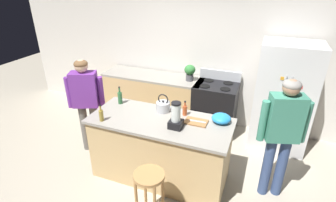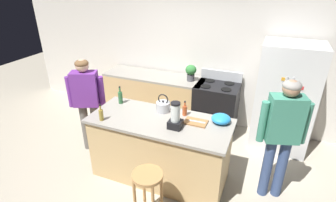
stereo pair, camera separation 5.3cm
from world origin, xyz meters
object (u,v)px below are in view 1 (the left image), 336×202
object	(u,v)px
blender_appliance	(176,117)
chef_knife	(198,121)
bottle_olive_oil	(120,97)
potted_plant	(190,72)
mixing_bowl	(221,118)
kitchen_island	(160,149)
bar_stool	(149,185)
refrigerator	(283,97)
person_by_island_left	(86,98)
tea_kettle	(163,106)
bottle_cooking_sauce	(185,110)
stove_range	(215,108)
cutting_board	(196,122)
bottle_vinegar	(101,115)
person_by_sink_right	(282,130)

from	to	relation	value
blender_appliance	chef_knife	world-z (taller)	blender_appliance
bottle_olive_oil	blender_appliance	bearing A→B (deg)	-18.73
potted_plant	mixing_bowl	bearing A→B (deg)	-57.16
kitchen_island	chef_knife	bearing A→B (deg)	12.65
bar_stool	kitchen_island	bearing A→B (deg)	103.96
kitchen_island	refrigerator	xyz separation A→B (m)	(1.57, 1.50, 0.43)
bottle_olive_oil	chef_knife	world-z (taller)	bottle_olive_oil
person_by_island_left	tea_kettle	bearing A→B (deg)	2.45
bar_stool	potted_plant	bearing A→B (deg)	96.26
refrigerator	bar_stool	xyz separation A→B (m)	(-1.38, -2.29, -0.36)
tea_kettle	bottle_olive_oil	bearing A→B (deg)	-179.34
bottle_cooking_sauce	tea_kettle	size ratio (longest dim) A/B	0.78
stove_range	bottle_cooking_sauce	size ratio (longest dim) A/B	5.26
kitchen_island	mixing_bowl	world-z (taller)	mixing_bowl
stove_range	tea_kettle	bearing A→B (deg)	-111.91
bottle_olive_oil	cutting_board	distance (m)	1.25
kitchen_island	refrigerator	size ratio (longest dim) A/B	1.08
bottle_vinegar	tea_kettle	size ratio (longest dim) A/B	0.86
tea_kettle	bottle_cooking_sauce	bearing A→B (deg)	0.58
potted_plant	blender_appliance	size ratio (longest dim) A/B	0.84
chef_knife	bar_stool	bearing A→B (deg)	-110.40
cutting_board	chef_knife	world-z (taller)	chef_knife
kitchen_island	bottle_cooking_sauce	distance (m)	0.67
refrigerator	person_by_island_left	world-z (taller)	refrigerator
chef_knife	person_by_sink_right	bearing A→B (deg)	4.31
tea_kettle	blender_appliance	bearing A→B (deg)	-47.97
refrigerator	tea_kettle	bearing A→B (deg)	-142.51
blender_appliance	stove_range	bearing A→B (deg)	83.32
bottle_olive_oil	chef_knife	size ratio (longest dim) A/B	1.25
person_by_sink_right	bottle_vinegar	distance (m)	2.32
kitchen_island	bottle_olive_oil	xyz separation A→B (m)	(-0.76, 0.24, 0.58)
person_by_island_left	chef_knife	distance (m)	1.86
blender_appliance	chef_knife	xyz separation A→B (m)	(0.23, 0.22, -0.13)
bar_stool	bottle_vinegar	bearing A→B (deg)	152.27
kitchen_island	blender_appliance	size ratio (longest dim) A/B	5.45
cutting_board	kitchen_island	bearing A→B (deg)	-166.84
kitchen_island	bar_stool	bearing A→B (deg)	-76.04
blender_appliance	chef_knife	bearing A→B (deg)	43.03
stove_range	bottle_cooking_sauce	bearing A→B (deg)	-98.40
bottle_cooking_sauce	stove_range	bearing A→B (deg)	81.60
potted_plant	kitchen_island	bearing A→B (deg)	-87.77
blender_appliance	bar_stool	bearing A→B (deg)	-95.90
person_by_sink_right	blender_appliance	world-z (taller)	person_by_sink_right
person_by_sink_right	potted_plant	bearing A→B (deg)	140.34
tea_kettle	person_by_island_left	bearing A→B (deg)	-177.55
bottle_vinegar	cutting_board	size ratio (longest dim) A/B	0.79
mixing_bowl	tea_kettle	xyz separation A→B (m)	(-0.84, 0.01, 0.02)
tea_kettle	stove_range	bearing A→B (deg)	68.09
refrigerator	bottle_cooking_sauce	bearing A→B (deg)	-136.30
kitchen_island	person_by_island_left	bearing A→B (deg)	171.83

